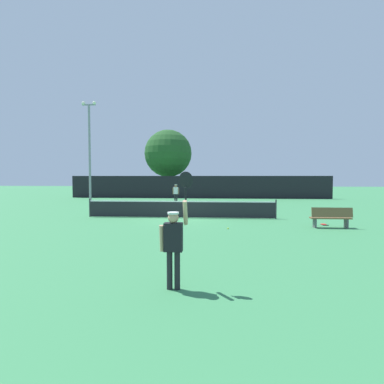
% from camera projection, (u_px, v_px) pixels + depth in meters
% --- Properties ---
extents(ground_plane, '(120.00, 120.00, 0.00)m').
position_uv_depth(ground_plane, '(181.00, 218.00, 17.82)').
color(ground_plane, '#387F4C').
extents(tennis_net, '(10.79, 0.08, 1.07)m').
position_uv_depth(tennis_net, '(181.00, 209.00, 17.80)').
color(tennis_net, '#232328').
rests_on(tennis_net, ground).
extents(perimeter_fence, '(28.62, 0.12, 2.45)m').
position_uv_depth(perimeter_fence, '(198.00, 187.00, 34.22)').
color(perimeter_fence, black).
rests_on(perimeter_fence, ground).
extents(player_serving, '(0.67, 0.39, 2.45)m').
position_uv_depth(player_serving, '(174.00, 238.00, 6.42)').
color(player_serving, black).
rests_on(player_serving, ground).
extents(player_receiving, '(0.57, 0.24, 1.67)m').
position_uv_depth(player_receiving, '(176.00, 192.00, 27.50)').
color(player_receiving, white).
rests_on(player_receiving, ground).
extents(tennis_ball, '(0.07, 0.07, 0.07)m').
position_uv_depth(tennis_ball, '(228.00, 228.00, 13.90)').
color(tennis_ball, '#CCE033').
rests_on(tennis_ball, ground).
extents(spare_racket, '(0.28, 0.52, 0.04)m').
position_uv_depth(spare_racket, '(324.00, 224.00, 15.20)').
color(spare_racket, black).
rests_on(spare_racket, ground).
extents(courtside_bench, '(1.80, 0.44, 0.95)m').
position_uv_depth(courtside_bench, '(331.00, 218.00, 14.19)').
color(courtside_bench, brown).
rests_on(courtside_bench, ground).
extents(light_pole, '(1.18, 0.28, 8.42)m').
position_uv_depth(light_pole, '(90.00, 147.00, 25.26)').
color(light_pole, gray).
rests_on(light_pole, ground).
extents(large_tree, '(5.75, 5.75, 8.09)m').
position_uv_depth(large_tree, '(168.00, 154.00, 38.06)').
color(large_tree, brown).
rests_on(large_tree, ground).
extents(parked_car_near, '(2.36, 4.39, 1.69)m').
position_uv_depth(parked_car_near, '(182.00, 188.00, 43.12)').
color(parked_car_near, black).
rests_on(parked_car_near, ground).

